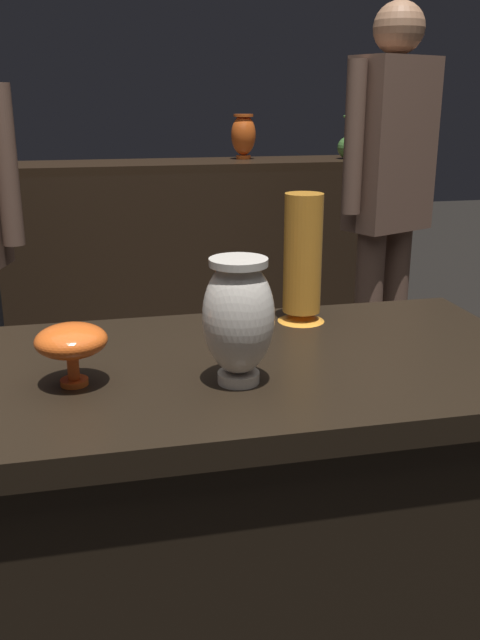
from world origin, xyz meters
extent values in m
cube|color=black|center=(0.00, 0.00, 0.38)|extent=(1.10, 0.59, 0.75)
cube|color=black|center=(0.00, 0.00, 0.78)|extent=(1.20, 0.64, 0.05)
cube|color=black|center=(0.00, 2.20, 0.47)|extent=(2.60, 0.40, 0.95)
cube|color=black|center=(0.00, 2.20, 0.97)|extent=(2.60, 0.40, 0.04)
cylinder|color=silver|center=(-0.03, -0.11, 0.81)|extent=(0.08, 0.08, 0.02)
ellipsoid|color=silver|center=(-0.03, -0.11, 0.92)|extent=(0.13, 0.13, 0.21)
cylinder|color=silver|center=(-0.03, -0.11, 1.02)|extent=(0.10, 0.10, 0.01)
cylinder|color=#E55B1E|center=(-0.32, -0.05, 0.81)|extent=(0.05, 0.05, 0.01)
cylinder|color=#E55B1E|center=(-0.32, -0.05, 0.83)|extent=(0.02, 0.02, 0.04)
ellipsoid|color=#E55B1E|center=(-0.32, -0.05, 0.88)|extent=(0.13, 0.13, 0.06)
cone|color=orange|center=(0.19, 0.21, 0.81)|extent=(0.11, 0.11, 0.02)
cylinder|color=orange|center=(0.19, 0.21, 0.96)|extent=(0.09, 0.09, 0.27)
cylinder|color=#E55B1E|center=(0.52, 2.27, 1.00)|extent=(0.07, 0.07, 0.02)
ellipsoid|color=#E55B1E|center=(0.52, 2.27, 1.11)|extent=(0.12, 0.12, 0.20)
cylinder|color=#E55B1E|center=(0.52, 2.27, 1.20)|extent=(0.10, 0.10, 0.01)
sphere|color=#477A38|center=(1.04, 2.16, 1.05)|extent=(0.11, 0.11, 0.11)
cylinder|color=#477A38|center=(1.04, 2.16, 1.14)|extent=(0.03, 0.03, 0.10)
torus|color=#477A38|center=(1.04, 2.16, 1.20)|extent=(0.07, 0.07, 0.01)
cylinder|color=brown|center=(0.93, 1.29, 0.40)|extent=(0.11, 0.11, 0.80)
cylinder|color=brown|center=(0.79, 1.23, 0.40)|extent=(0.11, 0.11, 0.80)
cube|color=brown|center=(0.86, 1.26, 1.12)|extent=(0.37, 0.29, 0.63)
sphere|color=#9E7051|center=(0.86, 1.26, 1.52)|extent=(0.19, 0.19, 0.19)
cylinder|color=brown|center=(1.04, 1.34, 1.15)|extent=(0.07, 0.07, 0.54)
cylinder|color=brown|center=(0.68, 1.18, 1.15)|extent=(0.07, 0.07, 0.54)
cylinder|color=brown|center=(-0.51, 1.12, 1.08)|extent=(0.07, 0.07, 0.51)
camera|label=1|loc=(-0.28, -1.23, 1.29)|focal=38.94mm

